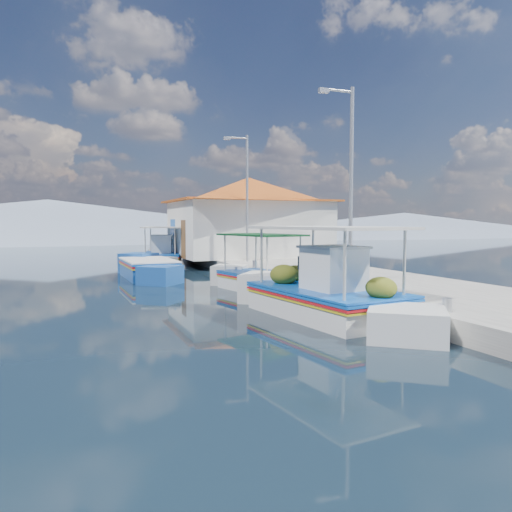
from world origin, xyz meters
name	(u,v)px	position (x,y,z in m)	size (l,w,h in m)	color
ground	(232,322)	(0.00, 0.00, 0.00)	(160.00, 160.00, 0.00)	black
quay	(322,276)	(5.90, 6.00, 0.25)	(5.00, 44.00, 0.50)	#ADA9A1
bollards	(283,270)	(3.80, 5.25, 0.65)	(0.20, 17.20, 0.30)	#A5A8AD
main_caique	(325,297)	(2.44, -0.20, 0.49)	(2.82, 7.68, 2.55)	white
caique_green_canopy	(261,281)	(2.75, 4.81, 0.33)	(2.54, 5.77, 2.20)	white
caique_blue_hull	(148,270)	(-0.26, 10.27, 0.32)	(2.08, 6.71, 1.19)	#194B9B
caique_far	(162,257)	(1.52, 16.26, 0.44)	(3.12, 6.55, 2.38)	white
harbor_building	(248,215)	(6.20, 15.00, 2.78)	(10.49, 10.49, 4.40)	silver
lamp_post_near	(349,175)	(4.51, 2.00, 3.85)	(1.21, 0.14, 6.00)	#A5A8AD
lamp_post_far	(245,191)	(4.51, 11.00, 3.85)	(1.21, 0.14, 6.00)	#A5A8AD
mountain_ridge	(141,224)	(6.54, 56.00, 2.04)	(171.40, 96.00, 5.50)	gray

